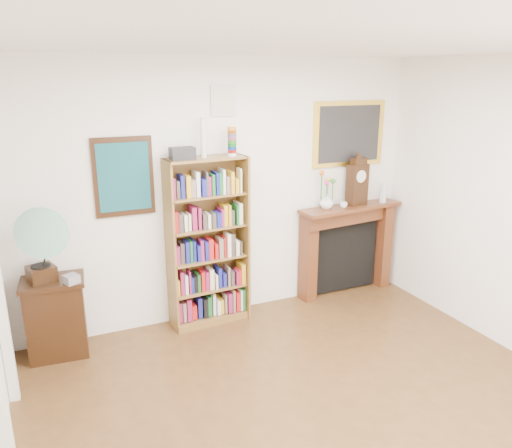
{
  "coord_description": "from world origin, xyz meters",
  "views": [
    {
      "loc": [
        -1.82,
        -2.43,
        2.59
      ],
      "look_at": [
        -0.03,
        1.6,
        1.28
      ],
      "focal_mm": 35.0,
      "sensor_mm": 36.0,
      "label": 1
    }
  ],
  "objects_px": {
    "cd_stack": "(71,279)",
    "teacup": "(343,205)",
    "side_cabinet": "(56,317)",
    "flower_vase": "(327,202)",
    "fireplace": "(346,241)",
    "bottle_right": "(382,194)",
    "gramophone": "(37,241)",
    "bookshelf": "(208,233)",
    "mantel_clock": "(357,182)",
    "bottle_left": "(384,193)"
  },
  "relations": [
    {
      "from": "cd_stack",
      "to": "bottle_right",
      "type": "xyz_separation_m",
      "value": [
        3.63,
        0.22,
        0.4
      ]
    },
    {
      "from": "flower_vase",
      "to": "cd_stack",
      "type": "bearing_deg",
      "value": -175.23
    },
    {
      "from": "side_cabinet",
      "to": "bottle_right",
      "type": "distance_m",
      "value": 3.88
    },
    {
      "from": "fireplace",
      "to": "cd_stack",
      "type": "distance_m",
      "value": 3.2
    },
    {
      "from": "mantel_clock",
      "to": "bottle_left",
      "type": "height_order",
      "value": "mantel_clock"
    },
    {
      "from": "fireplace",
      "to": "bottle_right",
      "type": "height_order",
      "value": "bottle_right"
    },
    {
      "from": "teacup",
      "to": "gramophone",
      "type": "bearing_deg",
      "value": -177.84
    },
    {
      "from": "gramophone",
      "to": "teacup",
      "type": "bearing_deg",
      "value": -14.88
    },
    {
      "from": "side_cabinet",
      "to": "flower_vase",
      "type": "bearing_deg",
      "value": 6.06
    },
    {
      "from": "teacup",
      "to": "mantel_clock",
      "type": "bearing_deg",
      "value": 16.6
    },
    {
      "from": "bookshelf",
      "to": "mantel_clock",
      "type": "bearing_deg",
      "value": -3.32
    },
    {
      "from": "gramophone",
      "to": "cd_stack",
      "type": "bearing_deg",
      "value": -29.45
    },
    {
      "from": "gramophone",
      "to": "mantel_clock",
      "type": "distance_m",
      "value": 3.52
    },
    {
      "from": "side_cabinet",
      "to": "teacup",
      "type": "bearing_deg",
      "value": 4.9
    },
    {
      "from": "bookshelf",
      "to": "bottle_right",
      "type": "bearing_deg",
      "value": -4.02
    },
    {
      "from": "fireplace",
      "to": "gramophone",
      "type": "bearing_deg",
      "value": 178.35
    },
    {
      "from": "side_cabinet",
      "to": "flower_vase",
      "type": "relative_size",
      "value": 4.63
    },
    {
      "from": "fireplace",
      "to": "teacup",
      "type": "bearing_deg",
      "value": -147.53
    },
    {
      "from": "bookshelf",
      "to": "fireplace",
      "type": "distance_m",
      "value": 1.83
    },
    {
      "from": "side_cabinet",
      "to": "bookshelf",
      "type": "bearing_deg",
      "value": 6.68
    },
    {
      "from": "side_cabinet",
      "to": "bottle_left",
      "type": "xyz_separation_m",
      "value": [
        3.8,
        0.05,
        0.85
      ]
    },
    {
      "from": "fireplace",
      "to": "gramophone",
      "type": "distance_m",
      "value": 3.48
    },
    {
      "from": "side_cabinet",
      "to": "mantel_clock",
      "type": "height_order",
      "value": "mantel_clock"
    },
    {
      "from": "bookshelf",
      "to": "cd_stack",
      "type": "height_order",
      "value": "bookshelf"
    },
    {
      "from": "bottle_left",
      "to": "teacup",
      "type": "bearing_deg",
      "value": -176.75
    },
    {
      "from": "fireplace",
      "to": "bottle_right",
      "type": "xyz_separation_m",
      "value": [
        0.44,
        -0.07,
        0.56
      ]
    },
    {
      "from": "bottle_right",
      "to": "cd_stack",
      "type": "bearing_deg",
      "value": -176.5
    },
    {
      "from": "cd_stack",
      "to": "teacup",
      "type": "distance_m",
      "value": 3.07
    },
    {
      "from": "teacup",
      "to": "fireplace",
      "type": "bearing_deg",
      "value": 38.02
    },
    {
      "from": "flower_vase",
      "to": "teacup",
      "type": "xyz_separation_m",
      "value": [
        0.19,
        -0.06,
        -0.05
      ]
    },
    {
      "from": "bottle_right",
      "to": "side_cabinet",
      "type": "bearing_deg",
      "value": -179.06
    },
    {
      "from": "teacup",
      "to": "side_cabinet",
      "type": "bearing_deg",
      "value": -179.68
    },
    {
      "from": "bookshelf",
      "to": "teacup",
      "type": "distance_m",
      "value": 1.66
    },
    {
      "from": "mantel_clock",
      "to": "bottle_left",
      "type": "xyz_separation_m",
      "value": [
        0.37,
        -0.03,
        -0.15
      ]
    },
    {
      "from": "side_cabinet",
      "to": "mantel_clock",
      "type": "distance_m",
      "value": 3.58
    },
    {
      "from": "bookshelf",
      "to": "gramophone",
      "type": "bearing_deg",
      "value": -178.47
    },
    {
      "from": "side_cabinet",
      "to": "fireplace",
      "type": "bearing_deg",
      "value": 6.77
    },
    {
      "from": "cd_stack",
      "to": "bottle_left",
      "type": "height_order",
      "value": "bottle_left"
    },
    {
      "from": "bottle_left",
      "to": "bottle_right",
      "type": "height_order",
      "value": "bottle_left"
    },
    {
      "from": "teacup",
      "to": "bottle_right",
      "type": "relative_size",
      "value": 0.45
    },
    {
      "from": "gramophone",
      "to": "teacup",
      "type": "distance_m",
      "value": 3.29
    },
    {
      "from": "side_cabinet",
      "to": "cd_stack",
      "type": "relative_size",
      "value": 6.46
    },
    {
      "from": "gramophone",
      "to": "flower_vase",
      "type": "distance_m",
      "value": 3.1
    },
    {
      "from": "bookshelf",
      "to": "cd_stack",
      "type": "xyz_separation_m",
      "value": [
        -1.39,
        -0.22,
        -0.2
      ]
    },
    {
      "from": "gramophone",
      "to": "flower_vase",
      "type": "xyz_separation_m",
      "value": [
        3.09,
        0.18,
        0.01
      ]
    },
    {
      "from": "cd_stack",
      "to": "fireplace",
      "type": "bearing_deg",
      "value": 5.17
    },
    {
      "from": "bookshelf",
      "to": "bottle_right",
      "type": "xyz_separation_m",
      "value": [
        2.23,
        0.01,
        0.21
      ]
    },
    {
      "from": "mantel_clock",
      "to": "bottle_right",
      "type": "bearing_deg",
      "value": -12.98
    },
    {
      "from": "fireplace",
      "to": "bottle_right",
      "type": "relative_size",
      "value": 6.75
    },
    {
      "from": "fireplace",
      "to": "gramophone",
      "type": "height_order",
      "value": "gramophone"
    }
  ]
}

